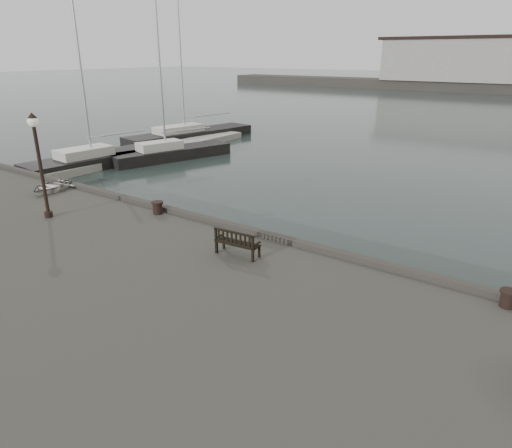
{
  "coord_description": "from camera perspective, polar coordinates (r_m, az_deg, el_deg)",
  "views": [
    {
      "loc": [
        6.62,
        -11.94,
        7.35
      ],
      "look_at": [
        -1.45,
        -0.5,
        2.1
      ],
      "focal_mm": 32.0,
      "sensor_mm": 36.0,
      "label": 1
    }
  ],
  "objects": [
    {
      "name": "ground",
      "position": [
        15.51,
        5.51,
        -7.85
      ],
      "size": [
        400.0,
        400.0,
        0.0
      ],
      "primitive_type": "plane",
      "color": "black",
      "rests_on": "ground"
    },
    {
      "name": "bollard_left",
      "position": [
        17.9,
        -12.2,
        2.01
      ],
      "size": [
        0.58,
        0.58,
        0.48
      ],
      "primitive_type": "cylinder",
      "rotation": [
        0.0,
        0.0,
        0.33
      ],
      "color": "black",
      "rests_on": "quay"
    },
    {
      "name": "yacht_b",
      "position": [
        42.52,
        -8.17,
        10.73
      ],
      "size": [
        4.98,
        12.86,
        16.26
      ],
      "rotation": [
        0.0,
        0.0,
        -0.18
      ],
      "color": "black",
      "rests_on": "ground"
    },
    {
      "name": "dinghy",
      "position": [
        22.41,
        -24.28,
        4.32
      ],
      "size": [
        2.13,
        2.51,
        0.44
      ],
      "primitive_type": "imported",
      "rotation": [
        0.0,
        0.0,
        0.33
      ],
      "color": "beige",
      "rests_on": "quay"
    },
    {
      "name": "pontoon",
      "position": [
        35.22,
        -15.13,
        8.22
      ],
      "size": [
        2.0,
        24.0,
        0.5
      ],
      "primitive_type": "cube",
      "color": "#9A988F",
      "rests_on": "ground"
    },
    {
      "name": "yacht_c",
      "position": [
        34.7,
        -10.51,
        8.39
      ],
      "size": [
        4.69,
        9.33,
        12.3
      ],
      "rotation": [
        0.0,
        0.0,
        -0.29
      ],
      "color": "black",
      "rests_on": "ground"
    },
    {
      "name": "bollard_right",
      "position": [
        12.74,
        28.95,
        -8.17
      ],
      "size": [
        0.46,
        0.46,
        0.44
      ],
      "primitive_type": "cylinder",
      "rotation": [
        0.0,
        0.0,
        -0.1
      ],
      "color": "black",
      "rests_on": "quay"
    },
    {
      "name": "bench",
      "position": [
        13.89,
        -2.35,
        -2.94
      ],
      "size": [
        1.44,
        0.61,
        0.81
      ],
      "rotation": [
        0.0,
        0.0,
        0.09
      ],
      "color": "black",
      "rests_on": "quay"
    },
    {
      "name": "yacht_a",
      "position": [
        33.84,
        -18.97,
        7.31
      ],
      "size": [
        3.71,
        10.51,
        13.99
      ],
      "rotation": [
        0.0,
        0.0,
        -0.09
      ],
      "color": "black",
      "rests_on": "ground"
    },
    {
      "name": "lamp_post",
      "position": [
        18.3,
        -25.59,
        8.14
      ],
      "size": [
        0.39,
        0.39,
        3.87
      ],
      "rotation": [
        0.0,
        0.0,
        0.22
      ],
      "color": "black",
      "rests_on": "quay"
    }
  ]
}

